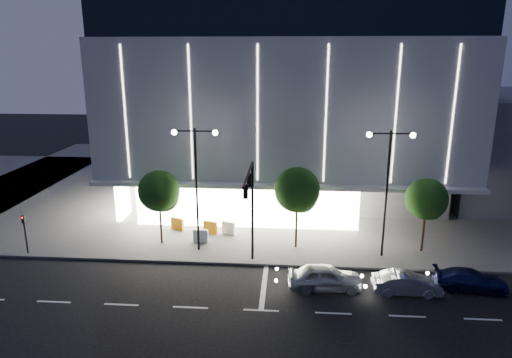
{
  "coord_description": "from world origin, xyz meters",
  "views": [
    {
      "loc": [
        3.42,
        -24.02,
        13.84
      ],
      "look_at": [
        1.0,
        7.93,
        5.0
      ],
      "focal_mm": 32.0,
      "sensor_mm": 36.0,
      "label": 1
    }
  ],
  "objects_px": {
    "traffic_mast": "(250,198)",
    "barrier_c": "(210,227)",
    "barrier_b": "(201,236)",
    "barrier_d": "(229,228)",
    "ped_signal_far": "(25,230)",
    "street_lamp_east": "(388,176)",
    "street_lamp_west": "(196,172)",
    "tree_mid": "(297,192)",
    "car_third": "(471,280)",
    "tree_right": "(427,201)",
    "tree_left": "(159,193)",
    "car_second": "(407,283)",
    "car_lead": "(325,277)",
    "barrier_a": "(177,224)"
  },
  "relations": [
    {
      "from": "tree_left",
      "to": "barrier_d",
      "type": "distance_m",
      "value": 6.18
    },
    {
      "from": "street_lamp_east",
      "to": "barrier_d",
      "type": "height_order",
      "value": "street_lamp_east"
    },
    {
      "from": "tree_mid",
      "to": "car_third",
      "type": "relative_size",
      "value": 1.43
    },
    {
      "from": "traffic_mast",
      "to": "barrier_c",
      "type": "distance_m",
      "value": 8.13
    },
    {
      "from": "street_lamp_west",
      "to": "tree_left",
      "type": "distance_m",
      "value": 3.69
    },
    {
      "from": "car_second",
      "to": "car_third",
      "type": "distance_m",
      "value": 4.06
    },
    {
      "from": "tree_right",
      "to": "car_third",
      "type": "height_order",
      "value": "tree_right"
    },
    {
      "from": "car_second",
      "to": "traffic_mast",
      "type": "bearing_deg",
      "value": 75.67
    },
    {
      "from": "street_lamp_west",
      "to": "street_lamp_east",
      "type": "relative_size",
      "value": 1.0
    },
    {
      "from": "car_lead",
      "to": "car_second",
      "type": "xyz_separation_m",
      "value": [
        4.79,
        -0.19,
        -0.11
      ]
    },
    {
      "from": "tree_left",
      "to": "barrier_d",
      "type": "relative_size",
      "value": 5.2
    },
    {
      "from": "traffic_mast",
      "to": "car_third",
      "type": "relative_size",
      "value": 1.65
    },
    {
      "from": "traffic_mast",
      "to": "car_second",
      "type": "bearing_deg",
      "value": -13.6
    },
    {
      "from": "traffic_mast",
      "to": "tree_mid",
      "type": "bearing_deg",
      "value": 50.58
    },
    {
      "from": "tree_right",
      "to": "barrier_c",
      "type": "height_order",
      "value": "tree_right"
    },
    {
      "from": "tree_left",
      "to": "tree_mid",
      "type": "height_order",
      "value": "tree_mid"
    },
    {
      "from": "tree_left",
      "to": "barrier_b",
      "type": "height_order",
      "value": "tree_left"
    },
    {
      "from": "street_lamp_east",
      "to": "traffic_mast",
      "type": "bearing_deg",
      "value": -163.52
    },
    {
      "from": "tree_mid",
      "to": "barrier_a",
      "type": "bearing_deg",
      "value": 164.39
    },
    {
      "from": "street_lamp_west",
      "to": "barrier_b",
      "type": "height_order",
      "value": "street_lamp_west"
    },
    {
      "from": "tree_right",
      "to": "barrier_c",
      "type": "xyz_separation_m",
      "value": [
        -15.71,
        2.09,
        -3.23
      ]
    },
    {
      "from": "tree_left",
      "to": "car_lead",
      "type": "xyz_separation_m",
      "value": [
        11.7,
        -5.8,
        -3.26
      ]
    },
    {
      "from": "traffic_mast",
      "to": "car_lead",
      "type": "bearing_deg",
      "value": -24.11
    },
    {
      "from": "street_lamp_west",
      "to": "car_second",
      "type": "distance_m",
      "value": 15.34
    },
    {
      "from": "street_lamp_east",
      "to": "tree_right",
      "type": "xyz_separation_m",
      "value": [
        3.03,
        1.02,
        -2.07
      ]
    },
    {
      "from": "street_lamp_east",
      "to": "car_lead",
      "type": "height_order",
      "value": "street_lamp_east"
    },
    {
      "from": "car_lead",
      "to": "street_lamp_west",
      "type": "bearing_deg",
      "value": 57.7
    },
    {
      "from": "street_lamp_west",
      "to": "barrier_c",
      "type": "relative_size",
      "value": 8.18
    },
    {
      "from": "street_lamp_west",
      "to": "barrier_d",
      "type": "bearing_deg",
      "value": 60.4
    },
    {
      "from": "street_lamp_west",
      "to": "barrier_b",
      "type": "xyz_separation_m",
      "value": [
        -0.12,
        1.35,
        -5.31
      ]
    },
    {
      "from": "car_second",
      "to": "barrier_a",
      "type": "relative_size",
      "value": 3.63
    },
    {
      "from": "tree_mid",
      "to": "car_lead",
      "type": "height_order",
      "value": "tree_mid"
    },
    {
      "from": "barrier_b",
      "to": "barrier_d",
      "type": "xyz_separation_m",
      "value": [
        1.88,
        1.75,
        0.0
      ]
    },
    {
      "from": "street_lamp_east",
      "to": "tree_right",
      "type": "height_order",
      "value": "street_lamp_east"
    },
    {
      "from": "street_lamp_east",
      "to": "barrier_d",
      "type": "bearing_deg",
      "value": 164.59
    },
    {
      "from": "traffic_mast",
      "to": "street_lamp_west",
      "type": "height_order",
      "value": "street_lamp_west"
    },
    {
      "from": "barrier_b",
      "to": "ped_signal_far",
      "type": "bearing_deg",
      "value": -165.73
    },
    {
      "from": "tree_right",
      "to": "barrier_d",
      "type": "height_order",
      "value": "tree_right"
    },
    {
      "from": "car_second",
      "to": "street_lamp_west",
      "type": "bearing_deg",
      "value": 69.1
    },
    {
      "from": "street_lamp_east",
      "to": "tree_right",
      "type": "distance_m",
      "value": 3.81
    },
    {
      "from": "street_lamp_east",
      "to": "ped_signal_far",
      "type": "xyz_separation_m",
      "value": [
        -25.0,
        -1.5,
        -4.07
      ]
    },
    {
      "from": "tree_right",
      "to": "car_third",
      "type": "bearing_deg",
      "value": -74.18
    },
    {
      "from": "traffic_mast",
      "to": "tree_right",
      "type": "bearing_deg",
      "value": 17.02
    },
    {
      "from": "ped_signal_far",
      "to": "barrier_d",
      "type": "xyz_separation_m",
      "value": [
        13.76,
        4.6,
        -1.24
      ]
    },
    {
      "from": "tree_right",
      "to": "barrier_b",
      "type": "bearing_deg",
      "value": 178.82
    },
    {
      "from": "traffic_mast",
      "to": "car_second",
      "type": "height_order",
      "value": "traffic_mast"
    },
    {
      "from": "tree_right",
      "to": "barrier_a",
      "type": "xyz_separation_m",
      "value": [
        -18.49,
        2.65,
        -3.23
      ]
    },
    {
      "from": "tree_left",
      "to": "barrier_a",
      "type": "height_order",
      "value": "tree_left"
    },
    {
      "from": "tree_left",
      "to": "barrier_b",
      "type": "xyz_separation_m",
      "value": [
        2.85,
        0.33,
        -3.38
      ]
    },
    {
      "from": "barrier_b",
      "to": "barrier_d",
      "type": "height_order",
      "value": "same"
    }
  ]
}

